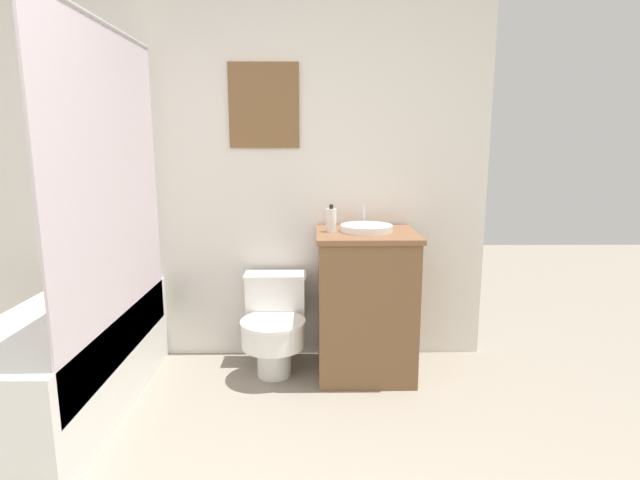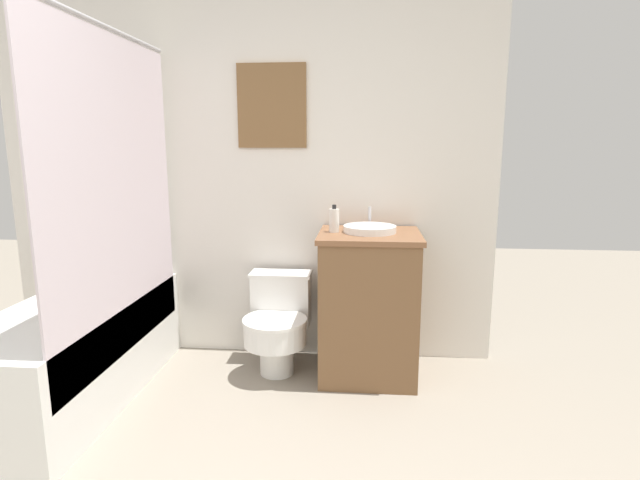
% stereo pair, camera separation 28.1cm
% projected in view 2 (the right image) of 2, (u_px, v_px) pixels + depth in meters
% --- Properties ---
extents(wall_back, '(3.24, 0.07, 2.50)m').
position_uv_depth(wall_back, '(245.00, 167.00, 3.25)').
color(wall_back, white).
rests_on(wall_back, ground_plane).
extents(shower_area, '(0.64, 1.48, 1.98)m').
position_uv_depth(shower_area, '(76.00, 345.00, 2.75)').
color(shower_area, white).
rests_on(shower_area, ground_plane).
extents(toilet, '(0.39, 0.53, 0.60)m').
position_uv_depth(toilet, '(278.00, 321.00, 3.11)').
color(toilet, white).
rests_on(toilet, ground_plane).
extents(vanity, '(0.60, 0.55, 0.89)m').
position_uv_depth(vanity, '(368.00, 305.00, 3.02)').
color(vanity, brown).
rests_on(vanity, ground_plane).
extents(sink, '(0.31, 0.35, 0.13)m').
position_uv_depth(sink, '(370.00, 229.00, 2.96)').
color(sink, white).
rests_on(sink, vanity).
extents(soap_bottle, '(0.06, 0.06, 0.16)m').
position_uv_depth(soap_bottle, '(334.00, 220.00, 2.95)').
color(soap_bottle, silver).
rests_on(soap_bottle, vanity).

